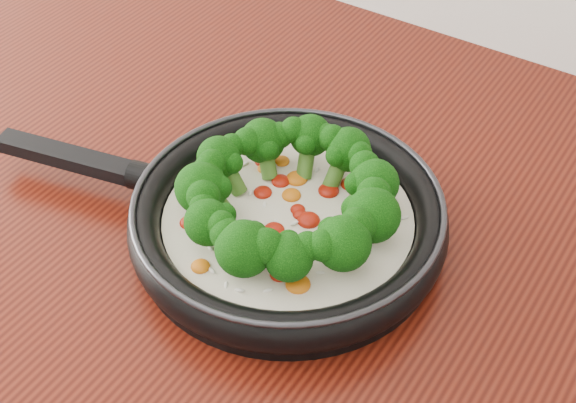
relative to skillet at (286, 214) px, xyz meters
The scene contains 1 object.
skillet is the anchor object (origin of this frame).
Camera 1 is at (0.43, 0.60, 1.46)m, focal length 51.07 mm.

